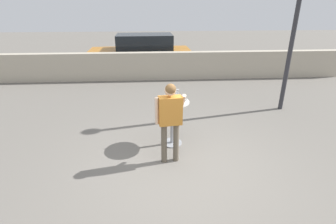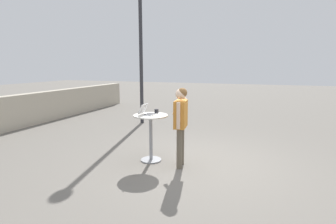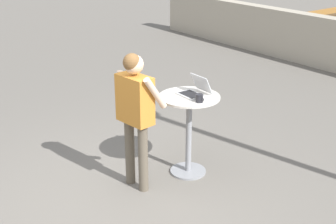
{
  "view_description": "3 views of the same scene",
  "coord_description": "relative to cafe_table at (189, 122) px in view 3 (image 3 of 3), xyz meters",
  "views": [
    {
      "loc": [
        -0.54,
        -4.02,
        2.88
      ],
      "look_at": [
        -0.22,
        0.59,
        0.94
      ],
      "focal_mm": 28.0,
      "sensor_mm": 36.0,
      "label": 1
    },
    {
      "loc": [
        -4.99,
        -1.15,
        2.0
      ],
      "look_at": [
        -0.18,
        0.62,
        1.09
      ],
      "focal_mm": 28.0,
      "sensor_mm": 36.0,
      "label": 2
    },
    {
      "loc": [
        3.81,
        -2.2,
        2.78
      ],
      "look_at": [
        -0.02,
        0.65,
        0.91
      ],
      "focal_mm": 50.0,
      "sensor_mm": 36.0,
      "label": 3
    }
  ],
  "objects": [
    {
      "name": "standing_person",
      "position": [
        -0.1,
        -0.68,
        0.33
      ],
      "size": [
        0.57,
        0.39,
        1.58
      ],
      "color": "brown",
      "rests_on": "ground_plane"
    },
    {
      "name": "laptop",
      "position": [
        0.0,
        0.08,
        0.37
      ],
      "size": [
        0.31,
        0.33,
        0.22
      ],
      "color": "silver",
      "rests_on": "cafe_table"
    },
    {
      "name": "cafe_table",
      "position": [
        0.0,
        0.0,
        0.0
      ],
      "size": [
        0.71,
        0.71,
        0.99
      ],
      "color": "gray",
      "rests_on": "ground_plane"
    },
    {
      "name": "ground_plane",
      "position": [
        0.11,
        -1.03,
        -0.67
      ],
      "size": [
        50.0,
        50.0,
        0.0
      ],
      "primitive_type": "plane",
      "color": "slate"
    },
    {
      "name": "coffee_mug",
      "position": [
        0.22,
        -0.04,
        0.37
      ],
      "size": [
        0.12,
        0.09,
        0.09
      ],
      "color": "#232328",
      "rests_on": "cafe_table"
    }
  ]
}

